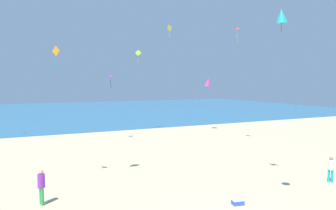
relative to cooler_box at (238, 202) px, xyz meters
The scene contains 12 objects.
ground_plane 7.70m from the cooler_box, 104.60° to the left, with size 120.00×120.00×0.00m, color #C6B58C.
ocean_water 54.90m from the cooler_box, 92.03° to the left, with size 120.00×60.00×0.05m, color teal.
cooler_box is the anchor object (origin of this frame).
person_0 7.19m from the cooler_box, ahead, with size 0.44×0.44×1.56m.
person_3 9.62m from the cooler_box, 155.56° to the left, with size 0.43×0.43×1.74m.
kite_red 18.09m from the cooler_box, 53.24° to the left, with size 0.43×0.51×1.41m.
kite_lime 24.43m from the cooler_box, 83.48° to the left, with size 0.66×0.37×1.60m.
kite_yellow 32.27m from the cooler_box, 71.83° to the left, with size 0.36×0.89×1.78m.
kite_purple 19.42m from the cooler_box, 95.72° to the left, with size 0.70×0.68×1.30m.
kite_magenta 23.40m from the cooler_box, 61.69° to the left, with size 0.85×1.02×1.36m.
kite_teal 8.89m from the cooler_box, 60.13° to the right, with size 0.68×0.63×1.03m.
kite_orange 12.67m from the cooler_box, 139.35° to the left, with size 0.37×0.49×1.27m.
Camera 1 is at (-7.01, -8.90, 5.91)m, focal length 31.77 mm.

